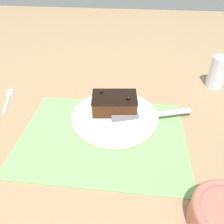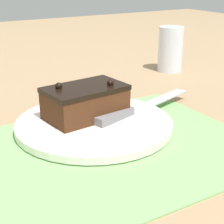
# 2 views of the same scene
# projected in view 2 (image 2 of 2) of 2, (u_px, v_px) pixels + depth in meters

# --- Properties ---
(ground_plane) EXTENTS (3.00, 3.00, 0.00)m
(ground_plane) POSITION_uv_depth(u_px,v_px,m) (104.00, 151.00, 0.56)
(ground_plane) COLOR #9E7F5B
(placemat_woven) EXTENTS (0.46, 0.34, 0.00)m
(placemat_woven) POSITION_uv_depth(u_px,v_px,m) (104.00, 150.00, 0.56)
(placemat_woven) COLOR #7AB266
(placemat_woven) RESTS_ON ground_plane
(cake_plate) EXTENTS (0.26, 0.26, 0.01)m
(cake_plate) POSITION_uv_depth(u_px,v_px,m) (94.00, 124.00, 0.63)
(cake_plate) COLOR white
(cake_plate) RESTS_ON placemat_woven
(chocolate_cake) EXTENTS (0.14, 0.10, 0.06)m
(chocolate_cake) POSITION_uv_depth(u_px,v_px,m) (85.00, 102.00, 0.64)
(chocolate_cake) COLOR #472614
(chocolate_cake) RESTS_ON cake_plate
(serving_knife) EXTENTS (0.25, 0.10, 0.01)m
(serving_knife) POSITION_uv_depth(u_px,v_px,m) (130.00, 110.00, 0.66)
(serving_knife) COLOR slate
(serving_knife) RESTS_ON cake_plate
(drinking_glass) EXTENTS (0.06, 0.06, 0.12)m
(drinking_glass) POSITION_uv_depth(u_px,v_px,m) (170.00, 49.00, 0.98)
(drinking_glass) COLOR white
(drinking_glass) RESTS_ON ground_plane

